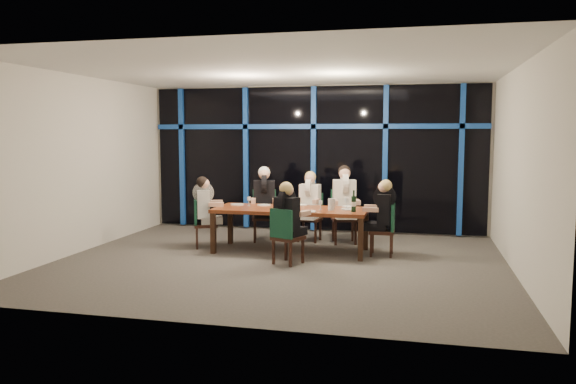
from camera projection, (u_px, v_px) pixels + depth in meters
name	position (u px, v px, depth m)	size (l,w,h in m)	color
room	(279.00, 133.00, 8.64)	(7.04, 7.00, 3.02)	#59544F
window_wall	(315.00, 156.00, 11.53)	(6.86, 0.43, 2.94)	black
dining_table	(291.00, 212.00, 9.56)	(2.60, 1.00, 0.75)	brown
chair_far_left	(264.00, 212.00, 10.60)	(0.54, 0.54, 0.96)	black
chair_far_mid	(311.00, 214.00, 10.58)	(0.46, 0.46, 0.90)	black
chair_far_right	(344.00, 213.00, 10.40)	(0.56, 0.56, 0.98)	black
chair_end_left	(201.00, 221.00, 9.93)	(0.53, 0.53, 0.86)	black
chair_end_right	(387.00, 227.00, 9.26)	(0.40, 0.40, 0.86)	black
chair_near_mid	(285.00, 233.00, 8.62)	(0.53, 0.53, 0.88)	black
diner_far_left	(264.00, 193.00, 10.48)	(0.55, 0.65, 0.93)	black
diner_far_mid	(310.00, 196.00, 10.47)	(0.47, 0.58, 0.87)	silver
diner_far_right	(345.00, 193.00, 10.28)	(0.57, 0.66, 0.95)	silver
diner_end_left	(205.00, 201.00, 9.91)	(0.59, 0.54, 0.84)	black
diner_end_right	(382.00, 206.00, 9.24)	(0.54, 0.43, 0.84)	black
diner_near_mid	(288.00, 210.00, 8.65)	(0.55, 0.60, 0.85)	black
plate_far_left	(264.00, 205.00, 9.94)	(0.24, 0.24, 0.01)	white
plate_far_mid	(300.00, 205.00, 9.95)	(0.24, 0.24, 0.01)	white
plate_far_right	(349.00, 206.00, 9.73)	(0.24, 0.24, 0.01)	white
plate_end_left	(237.00, 204.00, 10.01)	(0.24, 0.24, 0.01)	white
plate_end_right	(348.00, 209.00, 9.38)	(0.24, 0.24, 0.01)	white
plate_near_mid	(309.00, 211.00, 9.11)	(0.24, 0.24, 0.01)	white
wine_bottle	(354.00, 203.00, 9.12)	(0.08, 0.08, 0.35)	black
water_pitcher	(331.00, 204.00, 9.30)	(0.12, 0.11, 0.20)	silver
tea_light	(284.00, 209.00, 9.32)	(0.05, 0.05, 0.03)	#F89F4A
wine_glass_a	(276.00, 201.00, 9.40)	(0.07, 0.07, 0.19)	silver
wine_glass_b	(295.00, 200.00, 9.72)	(0.06, 0.06, 0.17)	silver
wine_glass_c	(320.00, 203.00, 9.35)	(0.06, 0.06, 0.16)	silver
wine_glass_d	(249.00, 199.00, 9.87)	(0.06, 0.06, 0.16)	silver
wine_glass_e	(347.00, 201.00, 9.41)	(0.07, 0.07, 0.19)	silver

